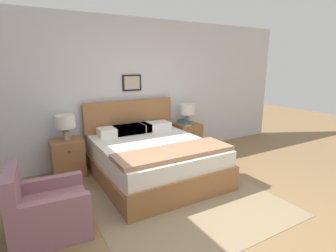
% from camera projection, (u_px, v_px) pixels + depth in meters
% --- Properties ---
extents(ground_plane, '(16.00, 16.00, 0.00)m').
position_uv_depth(ground_plane, '(226.00, 231.00, 2.87)').
color(ground_plane, olive).
extents(wall_back, '(7.31, 0.09, 2.60)m').
position_uv_depth(wall_back, '(129.00, 91.00, 4.86)').
color(wall_back, silver).
rests_on(wall_back, ground_plane).
extents(area_rug_main, '(2.33, 1.99, 0.01)m').
position_uv_depth(area_rug_main, '(188.00, 204.00, 3.42)').
color(area_rug_main, '#897556').
rests_on(area_rug_main, ground_plane).
extents(bed, '(1.70, 1.99, 1.14)m').
position_uv_depth(bed, '(153.00, 158.00, 4.18)').
color(bed, '#936038').
rests_on(bed, ground_plane).
extents(armchair, '(0.80, 0.71, 0.78)m').
position_uv_depth(armchair, '(46.00, 211.00, 2.77)').
color(armchair, '#8E606B').
rests_on(armchair, ground_plane).
extents(nightstand_near_window, '(0.49, 0.44, 0.60)m').
position_uv_depth(nightstand_near_window, '(68.00, 158.00, 4.26)').
color(nightstand_near_window, '#936038').
rests_on(nightstand_near_window, ground_plane).
extents(nightstand_by_door, '(0.49, 0.44, 0.60)m').
position_uv_depth(nightstand_by_door, '(187.00, 138.00, 5.40)').
color(nightstand_by_door, '#936038').
rests_on(nightstand_by_door, ground_plane).
extents(table_lamp_near_window, '(0.31, 0.31, 0.41)m').
position_uv_depth(table_lamp_near_window, '(65.00, 123.00, 4.13)').
color(table_lamp_near_window, gray).
rests_on(table_lamp_near_window, nightstand_near_window).
extents(table_lamp_by_door, '(0.31, 0.31, 0.41)m').
position_uv_depth(table_lamp_by_door, '(187.00, 110.00, 5.25)').
color(table_lamp_by_door, gray).
rests_on(table_lamp_by_door, nightstand_by_door).
extents(book_thick_bottom, '(0.16, 0.28, 0.02)m').
position_uv_depth(book_thick_bottom, '(184.00, 124.00, 5.24)').
color(book_thick_bottom, beige).
rests_on(book_thick_bottom, nightstand_by_door).
extents(book_hardcover_middle, '(0.20, 0.24, 0.04)m').
position_uv_depth(book_hardcover_middle, '(184.00, 123.00, 5.23)').
color(book_hardcover_middle, '#4C7551').
rests_on(book_hardcover_middle, book_thick_bottom).
extents(book_novel_upper, '(0.16, 0.28, 0.03)m').
position_uv_depth(book_novel_upper, '(184.00, 121.00, 5.22)').
color(book_novel_upper, '#335693').
rests_on(book_novel_upper, book_hardcover_middle).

